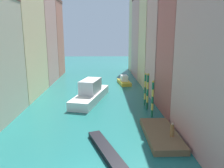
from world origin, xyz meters
name	(u,v)px	position (x,y,z in m)	size (l,w,h in m)	color
ground_plane	(94,95)	(0.00, 24.50, 0.00)	(154.00, 154.00, 0.00)	#1E6B66
building_left_2	(14,36)	(-13.27, 24.86, 10.15)	(7.70, 12.17, 20.28)	beige
building_left_3	(34,32)	(-13.27, 36.14, 11.04)	(7.70, 10.13, 22.07)	tan
building_left_4	(46,38)	(-13.27, 45.59, 9.73)	(7.70, 8.46, 19.44)	#C6705B
building_right_1	(194,37)	(13.27, 15.18, 10.05)	(7.70, 8.05, 20.07)	#B25147
building_right_2	(173,40)	(13.27, 23.58, 9.56)	(7.70, 7.99, 19.09)	tan
building_right_3	(160,38)	(13.27, 32.43, 9.88)	(7.70, 8.86, 19.74)	beige
building_right_4	(149,37)	(13.27, 43.02, 9.91)	(7.70, 12.22, 19.81)	tan
building_right_5	(143,34)	(13.27, 52.74, 10.96)	(7.70, 7.35, 21.90)	beige
waterfront_dock	(161,134)	(7.60, 7.71, 0.30)	(3.18, 7.56, 0.60)	brown
person_on_dock	(172,130)	(8.36, 6.62, 1.26)	(0.36, 0.36, 1.43)	olive
mooring_pole_0	(153,98)	(7.90, 13.49, 2.45)	(0.31, 0.31, 4.80)	#197247
mooring_pole_1	(148,91)	(7.87, 16.64, 2.63)	(0.33, 0.33, 5.16)	#197247
mooring_pole_2	(145,89)	(7.84, 18.28, 2.51)	(0.30, 0.30, 4.92)	#197247
vaporetto_white	(91,93)	(-0.43, 21.13, 1.23)	(5.94, 12.19, 3.44)	white
gondola_black	(108,152)	(2.06, 4.41, 0.25)	(3.86, 8.10, 0.50)	black
motorboat_0	(124,81)	(6.08, 33.49, 0.62)	(2.76, 6.01, 1.89)	gold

